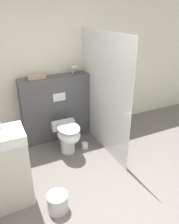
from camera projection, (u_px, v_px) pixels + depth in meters
ground_plane at (130, 220)px, 2.55m from camera, size 12.00×12.00×0.00m
wall_back at (59, 70)px, 3.95m from camera, size 8.00×0.06×2.50m
partition_panel at (58, 108)px, 4.01m from camera, size 1.29×0.28×1.20m
shower_glass at (103, 94)px, 3.57m from camera, size 0.04×1.58×1.96m
toilet at (68, 135)px, 3.63m from camera, size 0.39×0.56×0.52m
sink_vanity at (9, 169)px, 2.61m from camera, size 0.47×0.41×1.15m
hair_drier at (75, 68)px, 3.86m from camera, size 0.17×0.08×0.15m
folded_towel at (36, 77)px, 3.62m from camera, size 0.29×0.15×0.05m
spare_toilet_roll at (85, 145)px, 3.87m from camera, size 0.11×0.11×0.10m
waste_bin at (58, 202)px, 2.63m from camera, size 0.26×0.26×0.24m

